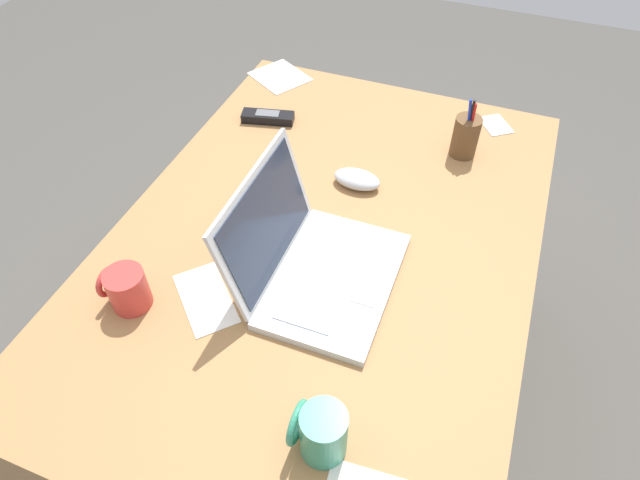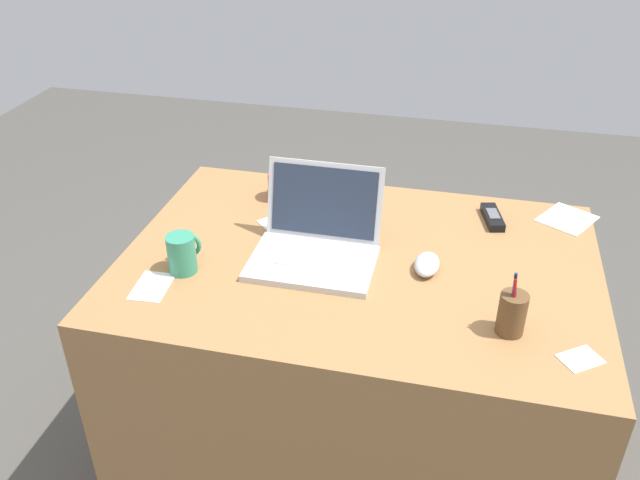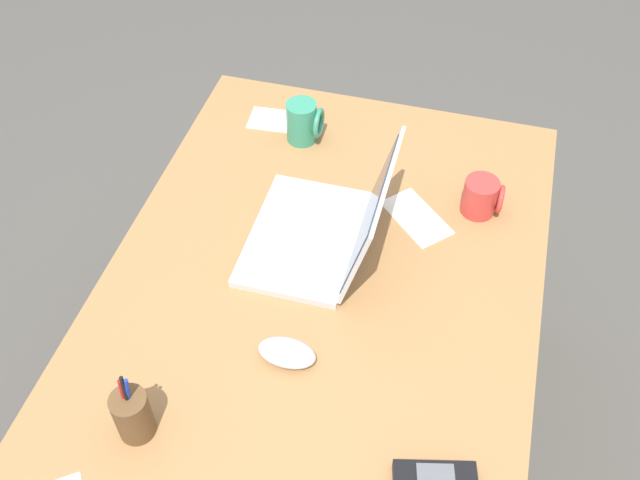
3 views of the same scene
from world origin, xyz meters
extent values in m
plane|color=#4C4944|center=(0.00, 0.00, 0.00)|extent=(6.00, 6.00, 0.00)
cube|color=#9E7042|center=(0.00, 0.00, 0.37)|extent=(1.28, 0.90, 0.74)
cube|color=silver|center=(-0.12, -0.07, 0.75)|extent=(0.33, 0.23, 0.02)
cube|color=silver|center=(-0.12, -0.05, 0.76)|extent=(0.27, 0.11, 0.00)
cube|color=silver|center=(-0.12, -0.14, 0.76)|extent=(0.09, 0.05, 0.00)
cube|color=silver|center=(-0.12, 0.08, 0.87)|extent=(0.32, 0.06, 0.21)
cube|color=#283347|center=(-0.12, 0.07, 0.87)|extent=(0.29, 0.05, 0.19)
ellipsoid|color=silver|center=(0.18, -0.01, 0.76)|extent=(0.07, 0.12, 0.04)
cylinder|color=#C63833|center=(-0.31, 0.29, 0.79)|extent=(0.08, 0.08, 0.09)
torus|color=#C63833|center=(-0.31, 0.33, 0.79)|extent=(0.06, 0.01, 0.06)
cylinder|color=#338C6B|center=(-0.44, -0.16, 0.80)|extent=(0.07, 0.07, 0.11)
torus|color=#338C6B|center=(-0.44, -0.12, 0.80)|extent=(0.08, 0.01, 0.08)
cube|color=black|center=(0.35, 0.30, 0.75)|extent=(0.08, 0.15, 0.02)
cube|color=#595B60|center=(0.35, 0.30, 0.77)|extent=(0.04, 0.07, 0.00)
cylinder|color=brown|center=(0.40, -0.23, 0.80)|extent=(0.07, 0.07, 0.10)
cylinder|color=#1933B2|center=(0.39, -0.23, 0.83)|extent=(0.01, 0.02, 0.14)
cylinder|color=black|center=(0.40, -0.23, 0.83)|extent=(0.02, 0.01, 0.14)
cylinder|color=red|center=(0.39, -0.23, 0.83)|extent=(0.02, 0.01, 0.13)
cube|color=white|center=(0.55, -0.29, 0.74)|extent=(0.11, 0.11, 0.00)
cube|color=white|center=(-0.25, 0.16, 0.74)|extent=(0.18, 0.18, 0.00)
cube|color=white|center=(0.57, 0.36, 0.74)|extent=(0.20, 0.20, 0.00)
cube|color=white|center=(-0.49, -0.25, 0.74)|extent=(0.10, 0.13, 0.00)
camera|label=1|loc=(-0.78, -0.29, 1.62)|focal=31.00mm
camera|label=2|loc=(0.25, -1.51, 1.74)|focal=37.68mm
camera|label=3|loc=(0.91, 0.25, 1.94)|focal=41.43mm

